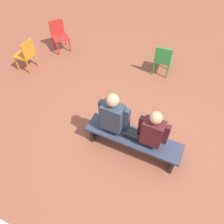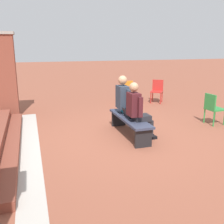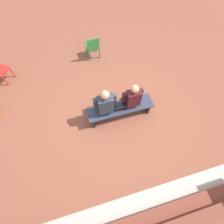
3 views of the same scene
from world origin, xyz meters
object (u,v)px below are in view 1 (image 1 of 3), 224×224
object	(u,v)px
bench	(133,139)
laptop	(132,135)
person_adult	(115,117)
person_student	(153,132)
plastic_chair_foreground	(163,59)
plastic_chair_far_right	(26,53)
plastic_chair_mid_courtyard	(59,34)

from	to	relation	value
bench	laptop	xyz separation A→B (m)	(0.02, 0.01, 0.15)
person_adult	laptop	distance (m)	0.46
person_student	plastic_chair_foreground	xyz separation A→B (m)	(0.49, -2.40, -0.22)
bench	person_student	xyz separation A→B (m)	(-0.32, -0.07, 0.35)
person_student	person_adult	size ratio (longest dim) A/B	0.95
person_student	plastic_chair_far_right	size ratio (longest dim) A/B	1.56
person_adult	plastic_chair_far_right	size ratio (longest dim) A/B	1.65
bench	person_adult	world-z (taller)	person_adult
bench	plastic_chair_far_right	distance (m)	3.62
bench	plastic_chair_mid_courtyard	xyz separation A→B (m)	(3.19, -2.34, 0.13)
plastic_chair_mid_courtyard	person_student	bearing A→B (deg)	147.03
person_student	plastic_chair_mid_courtyard	world-z (taller)	person_student
laptop	plastic_chair_foreground	world-z (taller)	plastic_chair_foreground
laptop	person_student	bearing A→B (deg)	-167.03
plastic_chair_far_right	plastic_chair_foreground	bearing A→B (deg)	-158.61
plastic_chair_foreground	laptop	bearing A→B (deg)	93.58
plastic_chair_mid_courtyard	plastic_chair_far_right	size ratio (longest dim) A/B	1.00
person_student	plastic_chair_mid_courtyard	size ratio (longest dim) A/B	1.56
person_student	laptop	xyz separation A→B (m)	(0.34, 0.08, -0.20)
person_student	person_adult	distance (m)	0.72
person_student	plastic_chair_far_right	bearing A→B (deg)	-16.80
person_adult	plastic_chair_mid_courtyard	size ratio (longest dim) A/B	1.65
bench	laptop	size ratio (longest dim) A/B	5.62
bench	person_adult	size ratio (longest dim) A/B	1.30
laptop	bench	bearing A→B (deg)	-149.01
bench	plastic_chair_far_right	size ratio (longest dim) A/B	2.14
plastic_chair_mid_courtyard	plastic_chair_far_right	xyz separation A→B (m)	(0.23, 1.15, 0.00)
laptop	plastic_chair_far_right	distance (m)	3.61
person_adult	plastic_chair_far_right	xyz separation A→B (m)	(3.01, -1.12, -0.25)
person_student	laptop	size ratio (longest dim) A/B	4.11
person_student	plastic_chair_far_right	xyz separation A→B (m)	(3.74, -1.13, -0.22)
person_student	plastic_chair_mid_courtyard	xyz separation A→B (m)	(3.51, -2.27, -0.22)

